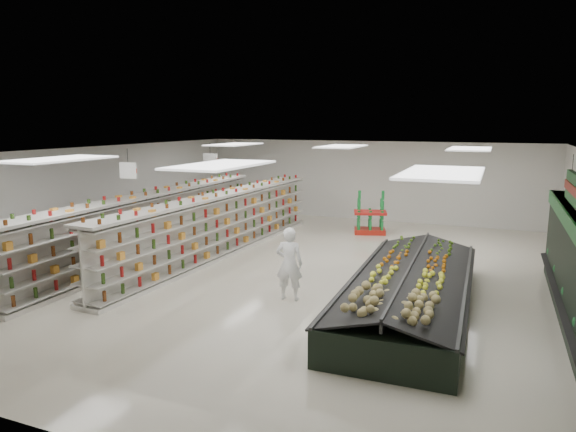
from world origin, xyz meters
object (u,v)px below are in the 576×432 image
at_px(gondola_left, 153,227).
at_px(soda_endcap, 370,214).
at_px(produce_island, 410,289).
at_px(shopper_main, 289,264).
at_px(gondola_center, 221,227).
at_px(shopper_background, 220,214).

height_order(gondola_left, soda_endcap, gondola_left).
relative_size(gondola_left, produce_island, 1.62).
distance_m(produce_island, shopper_main, 2.68).
bearing_deg(soda_endcap, shopper_main, -90.48).
relative_size(gondola_center, produce_island, 1.58).
distance_m(gondola_center, soda_endcap, 5.78).
xyz_separation_m(produce_island, shopper_main, (-2.62, -0.41, 0.38)).
bearing_deg(gondola_left, produce_island, -12.69).
relative_size(produce_island, shopper_background, 4.50).
bearing_deg(produce_island, shopper_background, 146.44).
bearing_deg(shopper_main, gondola_left, -30.89).
xyz_separation_m(soda_endcap, shopper_main, (-0.06, -7.56, 0.13)).
bearing_deg(shopper_main, gondola_center, -49.94).
xyz_separation_m(produce_island, shopper_background, (-7.46, 4.95, 0.30)).
height_order(soda_endcap, shopper_background, shopper_background).
height_order(gondola_left, shopper_background, gondola_left).
bearing_deg(produce_island, soda_endcap, 109.67).
distance_m(produce_island, soda_endcap, 7.59).
bearing_deg(gondola_left, shopper_background, 82.14).
height_order(gondola_center, produce_island, gondola_center).
distance_m(gondola_left, shopper_background, 3.30).
xyz_separation_m(gondola_center, shopper_main, (3.42, -2.95, -0.02)).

